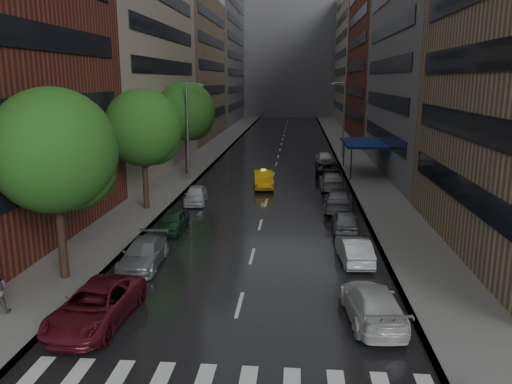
% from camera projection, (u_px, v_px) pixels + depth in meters
% --- Properties ---
extents(ground, '(220.00, 220.00, 0.00)m').
position_uv_depth(ground, '(226.00, 355.00, 17.33)').
color(ground, gray).
rests_on(ground, ground).
extents(road, '(14.00, 140.00, 0.01)m').
position_uv_depth(road, '(279.00, 152.00, 65.92)').
color(road, black).
rests_on(road, ground).
extents(sidewalk_left, '(4.00, 140.00, 0.15)m').
position_uv_depth(sidewalk_left, '(212.00, 150.00, 66.63)').
color(sidewalk_left, gray).
rests_on(sidewalk_left, ground).
extents(sidewalk_right, '(4.00, 140.00, 0.15)m').
position_uv_depth(sidewalk_right, '(348.00, 152.00, 65.18)').
color(sidewalk_right, gray).
rests_on(sidewalk_right, ground).
extents(buildings_left, '(8.00, 108.00, 38.00)m').
position_uv_depth(buildings_left, '(179.00, 32.00, 72.14)').
color(buildings_left, maroon).
rests_on(buildings_left, ground).
extents(buildings_right, '(8.05, 109.10, 36.00)m').
position_uv_depth(buildings_right, '(392.00, 37.00, 67.90)').
color(buildings_right, '#937A5B').
rests_on(buildings_right, ground).
extents(building_far, '(40.00, 14.00, 32.00)m').
position_uv_depth(building_far, '(290.00, 53.00, 128.47)').
color(building_far, slate).
rests_on(building_far, ground).
extents(tree_near, '(5.70, 5.70, 9.09)m').
position_uv_depth(tree_near, '(54.00, 151.00, 22.45)').
color(tree_near, '#382619').
rests_on(tree_near, ground).
extents(tree_mid, '(5.51, 5.51, 8.78)m').
position_uv_depth(tree_mid, '(143.00, 128.00, 35.30)').
color(tree_mid, '#382619').
rests_on(tree_mid, ground).
extents(tree_far, '(5.77, 5.77, 9.20)m').
position_uv_depth(tree_far, '(186.00, 111.00, 48.74)').
color(tree_far, '#382619').
rests_on(tree_far, ground).
extents(taxi, '(2.11, 4.77, 1.52)m').
position_uv_depth(taxi, '(263.00, 179.00, 43.96)').
color(taxi, '#FAB20D').
rests_on(taxi, ground).
extents(parked_cars_left, '(2.81, 24.29, 1.49)m').
position_uv_depth(parked_cars_left, '(149.00, 247.00, 26.41)').
color(parked_cars_left, '#57111D').
rests_on(parked_cars_left, ground).
extents(parked_cars_right, '(2.56, 42.40, 1.47)m').
position_uv_depth(parked_cars_right, '(336.00, 194.00, 38.61)').
color(parked_cars_right, silver).
rests_on(parked_cars_right, ground).
extents(street_lamp_left, '(1.74, 0.22, 9.00)m').
position_uv_depth(street_lamp_left, '(188.00, 129.00, 46.02)').
color(street_lamp_left, gray).
rests_on(street_lamp_left, sidewalk_left).
extents(street_lamp_right, '(1.74, 0.22, 9.00)m').
position_uv_depth(street_lamp_right, '(343.00, 118.00, 59.36)').
color(street_lamp_right, gray).
rests_on(street_lamp_right, sidewalk_right).
extents(awning, '(4.00, 8.00, 3.12)m').
position_uv_depth(awning, '(364.00, 143.00, 49.93)').
color(awning, navy).
rests_on(awning, sidewalk_right).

